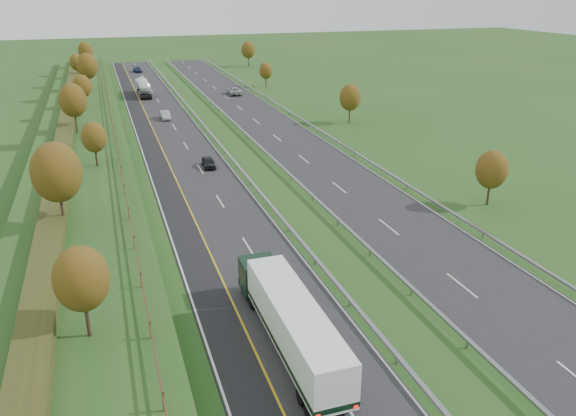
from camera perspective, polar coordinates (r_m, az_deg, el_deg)
name	(u,v)px	position (r m, az deg, el deg)	size (l,w,h in m)	color
ground	(237,149)	(81.03, -5.19, 6.01)	(400.00, 400.00, 0.00)	#244D1B
near_carriageway	(176,145)	(84.45, -11.31, 6.34)	(10.50, 200.00, 0.04)	black
far_carriageway	(283,136)	(87.89, -0.53, 7.35)	(10.50, 200.00, 0.04)	black
hard_shoulder	(150,147)	(84.10, -13.84, 6.06)	(3.00, 200.00, 0.04)	black
lane_markings	(219,141)	(85.30, -7.01, 6.77)	(26.75, 200.00, 0.01)	silver
embankment_left	(82,146)	(83.71, -20.23, 5.97)	(12.00, 200.00, 2.00)	#244D1B
hedge_left	(65,136)	(83.44, -21.74, 6.83)	(2.20, 180.00, 1.10)	#313C18
fence_left	(114,132)	(82.84, -17.27, 7.42)	(0.12, 189.06, 1.20)	#422B19
median_barrier_near	(214,138)	(85.14, -7.51, 7.11)	(0.32, 200.00, 0.71)	gray
median_barrier_far	(247,135)	(86.21, -4.17, 7.42)	(0.32, 200.00, 0.71)	gray
outer_barrier_far	(318,129)	(89.64, 3.03, 8.00)	(0.32, 200.00, 0.71)	gray
trees_left	(79,112)	(79.22, -20.49, 9.13)	(6.64, 164.30, 7.66)	#2D2116
trees_far	(300,77)	(118.41, 1.27, 13.15)	(8.45, 118.60, 7.12)	#2D2116
box_lorry	(289,320)	(35.66, 0.14, -11.27)	(2.58, 16.28, 4.06)	black
road_tanker	(143,87)	(125.04, -14.48, 11.84)	(2.40, 11.22, 3.46)	silver
car_dark_near	(209,162)	(72.75, -8.07, 4.63)	(1.54, 3.82, 1.30)	black
car_silver_mid	(165,115)	(101.42, -12.39, 9.21)	(1.49, 4.28, 1.41)	#98989C
car_small_far	(137,70)	(160.92, -15.05, 13.43)	(1.87, 4.60, 1.34)	#142340
car_oncoming	(234,91)	(123.05, -5.49, 11.76)	(2.56, 5.56, 1.54)	#ABACB0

